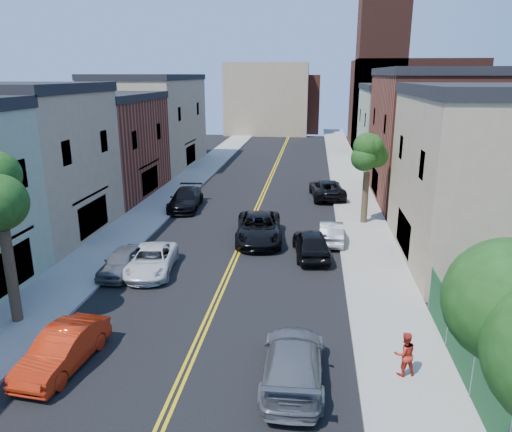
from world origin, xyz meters
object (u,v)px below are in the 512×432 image
(red_sedan, at_px, (63,349))
(black_car_left, at_px, (186,199))
(pedestrian_right, at_px, (405,354))
(white_pickup, at_px, (152,260))
(grey_car_left, at_px, (123,261))
(grey_car_right, at_px, (293,362))
(black_suv_lane, at_px, (259,228))
(black_car_right, at_px, (311,243))
(silver_car_right, at_px, (331,232))
(dark_car_right_far, at_px, (327,189))

(red_sedan, xyz_separation_m, black_car_left, (-1.13, 21.22, 0.07))
(pedestrian_right, bearing_deg, white_pickup, -49.44)
(red_sedan, distance_m, grey_car_left, 8.43)
(red_sedan, distance_m, grey_car_right, 8.17)
(black_car_left, height_order, black_suv_lane, black_suv_lane)
(black_car_left, bearing_deg, grey_car_right, -70.01)
(white_pickup, xyz_separation_m, black_car_left, (-1.46, 12.51, 0.11))
(black_car_right, xyz_separation_m, silver_car_right, (1.19, 2.57, -0.13))
(red_sedan, bearing_deg, grey_car_left, 102.96)
(grey_car_right, height_order, pedestrian_right, pedestrian_right)
(white_pickup, xyz_separation_m, silver_car_right, (9.54, 5.93, 0.01))
(grey_car_left, bearing_deg, pedestrian_right, -27.56)
(grey_car_right, relative_size, silver_car_right, 1.26)
(silver_car_right, height_order, black_suv_lane, black_suv_lane)
(grey_car_left, relative_size, dark_car_right_far, 0.70)
(grey_car_left, relative_size, black_car_right, 0.84)
(white_pickup, xyz_separation_m, black_suv_lane, (5.04, 5.71, 0.17))
(dark_car_right_far, height_order, pedestrian_right, pedestrian_right)
(silver_car_right, bearing_deg, white_pickup, 32.62)
(white_pickup, height_order, grey_car_left, grey_car_left)
(grey_car_left, xyz_separation_m, grey_car_right, (9.27, -8.25, 0.06))
(white_pickup, relative_size, black_suv_lane, 0.80)
(black_car_right, distance_m, black_suv_lane, 4.06)
(silver_car_right, bearing_deg, pedestrian_right, 99.21)
(red_sedan, bearing_deg, black_suv_lane, 75.05)
(red_sedan, relative_size, black_car_right, 0.91)
(white_pickup, height_order, silver_car_right, silver_car_right)
(black_car_right, xyz_separation_m, pedestrian_right, (3.26, -11.31, 0.14))
(grey_car_right, bearing_deg, grey_car_left, -42.15)
(black_car_right, height_order, silver_car_right, black_car_right)
(silver_car_right, relative_size, black_suv_lane, 0.68)
(white_pickup, distance_m, silver_car_right, 11.23)
(white_pickup, bearing_deg, silver_car_right, 25.27)
(grey_car_left, bearing_deg, black_suv_lane, 45.85)
(red_sedan, bearing_deg, white_pickup, 93.28)
(dark_car_right_far, bearing_deg, red_sedan, 62.68)
(grey_car_left, distance_m, dark_car_right_far, 20.73)
(grey_car_left, relative_size, pedestrian_right, 2.50)
(black_car_right, relative_size, black_suv_lane, 0.79)
(black_suv_lane, bearing_deg, red_sedan, -116.27)
(red_sedan, bearing_deg, black_car_left, 98.53)
(grey_car_right, relative_size, dark_car_right_far, 0.91)
(grey_car_left, distance_m, black_suv_lane, 8.86)
(dark_car_right_far, bearing_deg, grey_car_left, 51.57)
(black_car_right, bearing_deg, white_pickup, 14.56)
(black_car_right, height_order, dark_car_right_far, black_car_right)
(grey_car_left, bearing_deg, silver_car_right, 32.50)
(white_pickup, relative_size, pedestrian_right, 3.01)
(black_suv_lane, bearing_deg, pedestrian_right, -70.17)
(grey_car_left, height_order, grey_car_right, grey_car_right)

